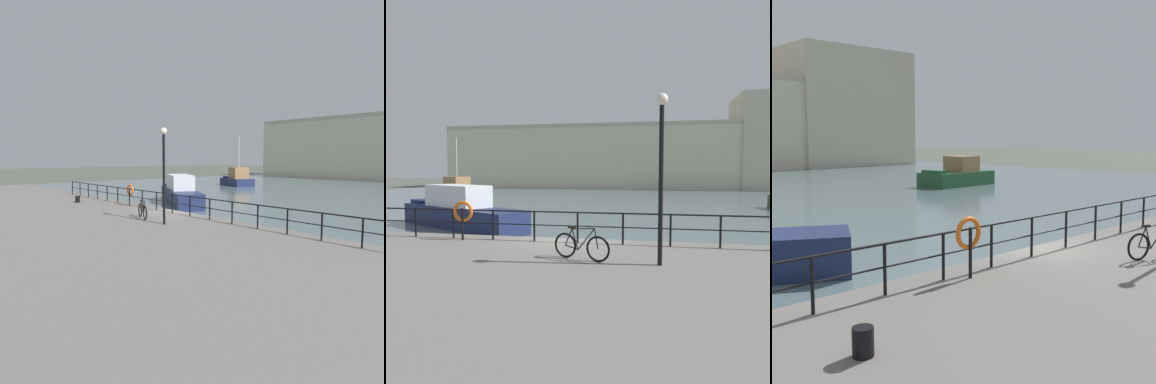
{
  "view_description": "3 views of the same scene",
  "coord_description": "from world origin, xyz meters",
  "views": [
    {
      "loc": [
        17.46,
        -13.58,
        4.04
      ],
      "look_at": [
        0.34,
        0.8,
        1.96
      ],
      "focal_mm": 35.51,
      "sensor_mm": 36.0,
      "label": 1
    },
    {
      "loc": [
        2.87,
        -13.08,
        3.41
      ],
      "look_at": [
        -0.28,
        3.09,
        2.39
      ],
      "focal_mm": 34.38,
      "sensor_mm": 36.0,
      "label": 2
    },
    {
      "loc": [
        -11.38,
        -8.87,
        4.06
      ],
      "look_at": [
        0.3,
        3.3,
        2.16
      ],
      "focal_mm": 46.72,
      "sensor_mm": 36.0,
      "label": 3
    }
  ],
  "objects": [
    {
      "name": "parked_bicycle",
      "position": [
        1.01,
        -3.09,
        1.27
      ],
      "size": [
        1.69,
        0.64,
        0.98
      ],
      "rotation": [
        0.0,
        0.0,
        -0.33
      ],
      "color": "black",
      "rests_on": "quay_promenade"
    },
    {
      "name": "quay_promenade",
      "position": [
        0.0,
        -6.5,
        0.44
      ],
      "size": [
        56.0,
        13.0,
        0.88
      ],
      "primitive_type": "cube",
      "color": "slate",
      "rests_on": "ground_plane"
    },
    {
      "name": "harbor_building",
      "position": [
        7.25,
        54.13,
        6.02
      ],
      "size": [
        67.33,
        11.77,
        15.67
      ],
      "color": "beige",
      "rests_on": "ground_plane"
    },
    {
      "name": "moored_green_narrowboat",
      "position": [
        -18.97,
        25.3,
        0.94
      ],
      "size": [
        5.79,
        4.28,
        6.97
      ],
      "rotation": [
        0.0,
        0.0,
        2.82
      ],
      "color": "navy",
      "rests_on": "water_basin"
    },
    {
      "name": "quay_lamp_post",
      "position": [
        3.16,
        -3.27,
        3.76
      ],
      "size": [
        0.32,
        0.32,
        4.49
      ],
      "color": "black",
      "rests_on": "quay_promenade"
    },
    {
      "name": "ground_plane",
      "position": [
        0.0,
        0.0,
        0.0
      ],
      "size": [
        240.0,
        240.0,
        0.0
      ],
      "primitive_type": "plane",
      "color": "#4C5147"
    },
    {
      "name": "life_ring_stand",
      "position": [
        -3.69,
        -1.01,
        1.85
      ],
      "size": [
        0.75,
        0.16,
        1.4
      ],
      "color": "black",
      "rests_on": "quay_promenade"
    },
    {
      "name": "quay_railing",
      "position": [
        -0.33,
        -0.75,
        1.61
      ],
      "size": [
        26.57,
        0.07,
        1.08
      ],
      "color": "black",
      "rests_on": "quay_promenade"
    },
    {
      "name": "moored_red_daysailer",
      "position": [
        -7.95,
        6.47,
        0.98
      ],
      "size": [
        9.35,
        6.34,
        2.48
      ],
      "rotation": [
        0.0,
        0.0,
        2.65
      ],
      "color": "navy",
      "rests_on": "water_basin"
    },
    {
      "name": "water_basin",
      "position": [
        0.0,
        30.2,
        0.01
      ],
      "size": [
        80.0,
        60.0,
        0.01
      ],
      "primitive_type": "cube",
      "color": "slate",
      "rests_on": "ground_plane"
    }
  ]
}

